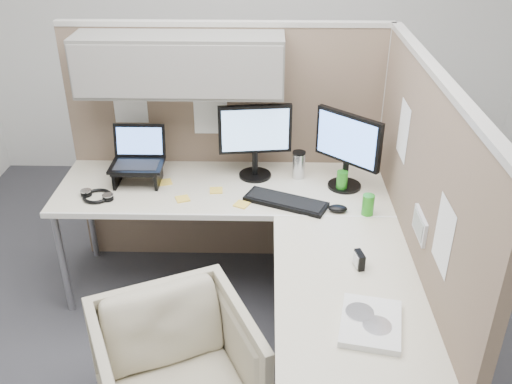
{
  "coord_description": "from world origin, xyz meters",
  "views": [
    {
      "loc": [
        0.16,
        -2.49,
        2.36
      ],
      "look_at": [
        0.1,
        0.25,
        0.85
      ],
      "focal_mm": 40.0,
      "sensor_mm": 36.0,
      "label": 1
    }
  ],
  "objects_px": {
    "office_chair": "(177,369)",
    "monitor_left": "(255,136)",
    "desk": "(260,229)",
    "keyboard": "(286,202)"
  },
  "relations": [
    {
      "from": "office_chair",
      "to": "monitor_left",
      "type": "xyz_separation_m",
      "value": [
        0.34,
        1.24,
        0.65
      ]
    },
    {
      "from": "desk",
      "to": "office_chair",
      "type": "relative_size",
      "value": 2.81
    },
    {
      "from": "monitor_left",
      "to": "desk",
      "type": "bearing_deg",
      "value": -93.05
    },
    {
      "from": "desk",
      "to": "monitor_left",
      "type": "distance_m",
      "value": 0.63
    },
    {
      "from": "monitor_left",
      "to": "keyboard",
      "type": "xyz_separation_m",
      "value": [
        0.18,
        -0.34,
        -0.26
      ]
    },
    {
      "from": "office_chair",
      "to": "monitor_left",
      "type": "bearing_deg",
      "value": 50.4
    },
    {
      "from": "desk",
      "to": "office_chair",
      "type": "height_order",
      "value": "desk"
    },
    {
      "from": "desk",
      "to": "monitor_left",
      "type": "xyz_separation_m",
      "value": [
        -0.04,
        0.54,
        0.32
      ]
    },
    {
      "from": "monitor_left",
      "to": "office_chair",
      "type": "bearing_deg",
      "value": -112.39
    },
    {
      "from": "desk",
      "to": "keyboard",
      "type": "xyz_separation_m",
      "value": [
        0.14,
        0.21,
        0.05
      ]
    }
  ]
}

